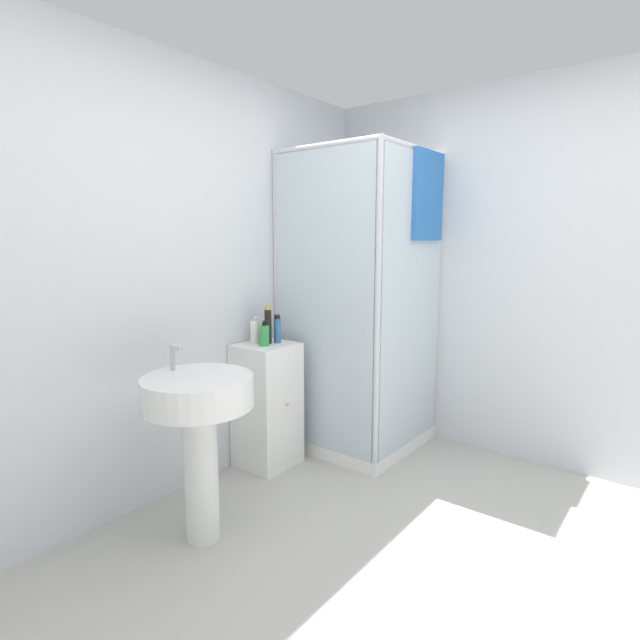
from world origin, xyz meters
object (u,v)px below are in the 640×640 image
Objects in this scene: sink at (199,417)px; soap_dispenser at (264,335)px; shampoo_bottle_tall_black at (268,325)px; lotion_bottle_white at (255,332)px; shampoo_bottle_blue at (277,329)px.

soap_dispenser reaches higher than sink.
sink is at bearing -158.49° from soap_dispenser.
soap_dispenser is 0.66× the size of shampoo_bottle_tall_black.
soap_dispenser is (0.77, 0.30, 0.25)m from sink.
soap_dispenser is 0.11m from lotion_bottle_white.
lotion_bottle_white is at bearing 118.44° from shampoo_bottle_tall_black.
lotion_bottle_white is at bearing 77.31° from soap_dispenser.
shampoo_bottle_tall_black reaches higher than soap_dispenser.
sink is 5.49× the size of lotion_bottle_white.
sink is 6.02× the size of soap_dispenser.
shampoo_bottle_tall_black is 1.33× the size of shampoo_bottle_blue.
sink is 3.97× the size of shampoo_bottle_tall_black.
soap_dispenser is at bearing -157.86° from shampoo_bottle_tall_black.
soap_dispenser is at bearing -102.69° from lotion_bottle_white.
shampoo_bottle_tall_black is at bearing 149.21° from shampoo_bottle_blue.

